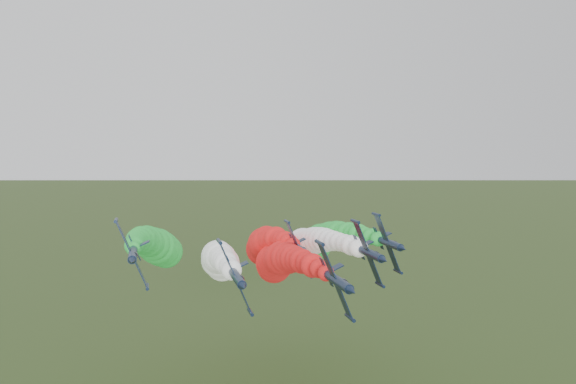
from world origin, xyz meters
The scene contains 6 objects.
jet_lead centered at (6.22, 34.27, 35.72)m, with size 13.30×74.82×21.09m.
jet_inner_left centered at (-5.22, 40.98, 35.29)m, with size 13.35×74.87×21.14m.
jet_inner_right centered at (15.26, 45.51, 36.67)m, with size 12.86×74.38×20.65m.
jet_outer_left centered at (-18.48, 50.27, 37.30)m, with size 13.29×74.81×21.08m.
jet_outer_right centered at (22.25, 54.98, 36.15)m, with size 13.76×75.28×21.55m.
jet_trail centered at (9.21, 62.43, 34.56)m, with size 13.90×75.42×21.70m.
Camera 1 is at (-20.28, -78.77, 59.85)m, focal length 35.00 mm.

